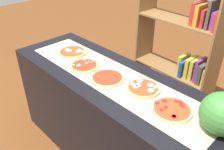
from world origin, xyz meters
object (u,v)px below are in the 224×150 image
Objects in this scene: pizza_plain_2 at (107,78)px; pizza_mozzarella_3 at (143,88)px; pizza_mushroom_1 at (84,66)px; watermelon at (222,114)px; pizza_pepperoni_4 at (172,110)px; pizza_mozzarella_0 at (72,52)px; bookshelf at (184,57)px.

pizza_mozzarella_3 is at bearing 17.84° from pizza_plain_2.
watermelon reaches higher than pizza_mushroom_1.
pizza_pepperoni_4 is (0.56, 0.03, 0.00)m from pizza_plain_2.
pizza_mushroom_1 is at bearing -15.90° from pizza_mozzarella_0.
bookshelf is at bearing 85.60° from pizza_plain_2.
watermelon is (1.12, 0.08, 0.11)m from pizza_mushroom_1.
pizza_mushroom_1 is at bearing -177.60° from pizza_pepperoni_4.
pizza_plain_2 is 0.56m from pizza_pepperoni_4.
pizza_plain_2 is 1.04× the size of watermelon.
bookshelf reaches higher than pizza_pepperoni_4.
pizza_mushroom_1 is 1.00× the size of pizza_mozzarella_3.
pizza_pepperoni_4 is (0.28, -0.06, -0.00)m from pizza_mozzarella_3.
pizza_mozzarella_3 is at bearing 179.17° from watermelon.
watermelon reaches higher than pizza_plain_2.
watermelon is (0.84, 0.08, 0.11)m from pizza_plain_2.
bookshelf reaches higher than pizza_mozzarella_0.
bookshelf reaches higher than watermelon.
pizza_mozzarella_0 is at bearing -179.82° from watermelon.
pizza_pepperoni_4 reaches higher than pizza_plain_2.
pizza_mozzarella_0 is 0.84m from pizza_mozzarella_3.
pizza_mozzarella_0 is 1.12m from pizza_pepperoni_4.
pizza_plain_2 is 0.85m from watermelon.
pizza_mozzarella_3 reaches higher than pizza_pepperoni_4.
pizza_mozzarella_3 is at bearing 0.84° from pizza_mozzarella_0.
pizza_mozzarella_3 is at bearing 9.31° from pizza_mushroom_1.
watermelon is 1.23m from bookshelf.
pizza_mozzarella_0 is at bearing 172.10° from pizza_plain_2.
pizza_mozzarella_3 is (0.56, 0.09, 0.00)m from pizza_mushroom_1.
pizza_pepperoni_4 is at bearing 2.40° from pizza_mushroom_1.
bookshelf is (-0.76, 0.93, -0.26)m from watermelon.
pizza_mushroom_1 is 1.09m from bookshelf.
pizza_plain_2 is at bearing 0.37° from pizza_mushroom_1.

